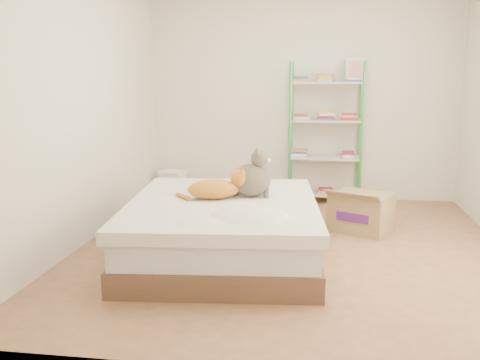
% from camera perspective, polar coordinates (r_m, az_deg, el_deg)
% --- Properties ---
extents(room, '(3.81, 4.21, 2.61)m').
position_cam_1_polar(room, '(4.67, 5.80, 8.16)').
color(room, '#A9764C').
rests_on(room, ground).
extents(bed, '(1.74, 2.09, 0.50)m').
position_cam_1_polar(bed, '(4.57, -1.80, -5.25)').
color(bed, brown).
rests_on(bed, ground).
extents(orange_cat, '(0.58, 0.41, 0.21)m').
position_cam_1_polar(orange_cat, '(4.55, -2.85, -0.72)').
color(orange_cat, orange).
rests_on(orange_cat, bed).
extents(grey_cat, '(0.40, 0.35, 0.41)m').
position_cam_1_polar(grey_cat, '(4.62, 1.20, 0.74)').
color(grey_cat, '#655B4D').
rests_on(grey_cat, bed).
extents(shelf_unit, '(0.88, 0.36, 1.74)m').
position_cam_1_polar(shelf_unit, '(6.57, 9.18, 5.37)').
color(shelf_unit, green).
rests_on(shelf_unit, ground).
extents(cardboard_box, '(0.69, 0.71, 0.45)m').
position_cam_1_polar(cardboard_box, '(5.48, 12.83, -3.35)').
color(cardboard_box, olive).
rests_on(cardboard_box, ground).
extents(white_bin, '(0.34, 0.31, 0.34)m').
position_cam_1_polar(white_bin, '(6.90, -7.22, -0.38)').
color(white_bin, white).
rests_on(white_bin, ground).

